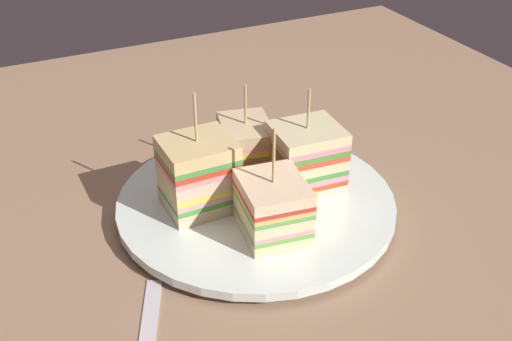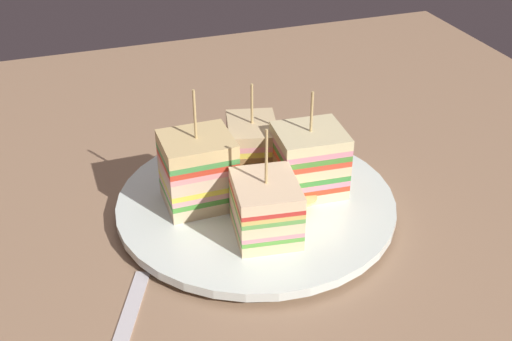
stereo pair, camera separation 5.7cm
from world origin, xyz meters
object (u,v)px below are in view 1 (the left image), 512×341
at_px(sandwich_wedge_2, 246,147).
at_px(sandwich_wedge_3, 199,174).
at_px(plate, 256,204).
at_px(sandwich_wedge_0, 273,207).
at_px(sandwich_wedge_1, 306,158).
at_px(chip_pile, 284,195).

xyz_separation_m(sandwich_wedge_2, sandwich_wedge_3, (-0.06, -0.04, 0.01)).
bearing_deg(plate, sandwich_wedge_0, -99.94).
relative_size(sandwich_wedge_0, sandwich_wedge_3, 0.89).
bearing_deg(sandwich_wedge_1, sandwich_wedge_3, -2.82).
bearing_deg(chip_pile, sandwich_wedge_1, 26.50).
bearing_deg(sandwich_wedge_3, sandwich_wedge_1, -7.48).
xyz_separation_m(sandwich_wedge_1, chip_pile, (-0.03, -0.02, -0.02)).
height_order(sandwich_wedge_0, chip_pile, sandwich_wedge_0).
bearing_deg(sandwich_wedge_2, sandwich_wedge_0, 0.86).
height_order(sandwich_wedge_1, sandwich_wedge_3, sandwich_wedge_3).
xyz_separation_m(plate, sandwich_wedge_2, (0.01, 0.05, 0.03)).
bearing_deg(sandwich_wedge_2, sandwich_wedge_1, 50.55).
bearing_deg(sandwich_wedge_3, sandwich_wedge_0, -57.09).
xyz_separation_m(sandwich_wedge_1, sandwich_wedge_3, (-0.10, 0.01, 0.00)).
relative_size(sandwich_wedge_2, sandwich_wedge_3, 0.82).
bearing_deg(chip_pile, sandwich_wedge_0, -130.30).
bearing_deg(plate, chip_pile, -38.17).
relative_size(sandwich_wedge_1, chip_pile, 1.54).
height_order(sandwich_wedge_1, chip_pile, sandwich_wedge_1).
relative_size(sandwich_wedge_0, sandwich_wedge_2, 1.09).
bearing_deg(chip_pile, plate, 141.83).
bearing_deg(sandwich_wedge_1, chip_pile, 30.57).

